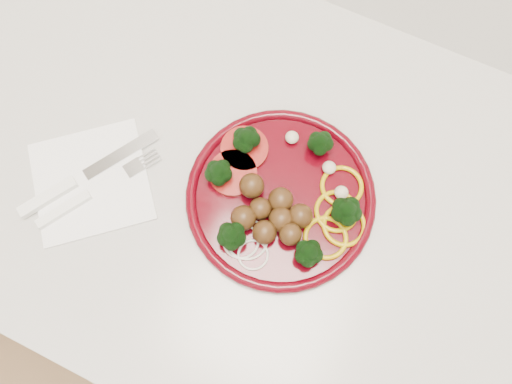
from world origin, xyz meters
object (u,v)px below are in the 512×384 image
at_px(knife, 71,183).
at_px(napkin, 91,181).
at_px(plate, 280,198).
at_px(fork, 79,201).

bearing_deg(knife, napkin, -22.66).
height_order(plate, napkin, plate).
bearing_deg(plate, knife, -159.05).
height_order(plate, fork, plate).
xyz_separation_m(plate, fork, (-0.23, -0.11, -0.01)).
distance_m(napkin, knife, 0.02).
bearing_deg(knife, plate, -38.79).
bearing_deg(fork, napkin, 33.31).
distance_m(napkin, fork, 0.03).
height_order(napkin, fork, fork).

